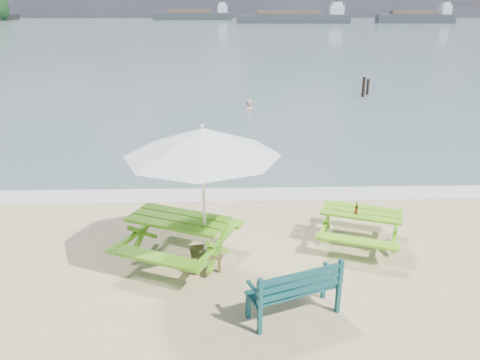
{
  "coord_description": "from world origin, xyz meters",
  "views": [
    {
      "loc": [
        -0.47,
        -6.18,
        4.46
      ],
      "look_at": [
        -0.2,
        3.0,
        1.0
      ],
      "focal_mm": 35.0,
      "sensor_mm": 36.0,
      "label": 1
    }
  ],
  "objects_px": {
    "picnic_table_left": "(179,240)",
    "park_bench": "(293,299)",
    "side_table": "(206,259)",
    "beer_bottle": "(356,210)",
    "picnic_table_right": "(360,228)",
    "patio_umbrella": "(202,142)",
    "swimmer": "(248,117)"
  },
  "relations": [
    {
      "from": "picnic_table_left",
      "to": "park_bench",
      "type": "distance_m",
      "value": 2.53
    },
    {
      "from": "side_table",
      "to": "beer_bottle",
      "type": "relative_size",
      "value": 2.61
    },
    {
      "from": "picnic_table_right",
      "to": "patio_umbrella",
      "type": "height_order",
      "value": "patio_umbrella"
    },
    {
      "from": "picnic_table_right",
      "to": "patio_umbrella",
      "type": "xyz_separation_m",
      "value": [
        -3.0,
        -0.8,
        2.01
      ]
    },
    {
      "from": "park_bench",
      "to": "patio_umbrella",
      "type": "xyz_separation_m",
      "value": [
        -1.39,
        1.41,
        2.08
      ]
    },
    {
      "from": "park_bench",
      "to": "side_table",
      "type": "distance_m",
      "value": 1.98
    },
    {
      "from": "patio_umbrella",
      "to": "picnic_table_left",
      "type": "bearing_deg",
      "value": 148.71
    },
    {
      "from": "side_table",
      "to": "swimmer",
      "type": "bearing_deg",
      "value": 84.19
    },
    {
      "from": "picnic_table_right",
      "to": "patio_umbrella",
      "type": "distance_m",
      "value": 3.7
    },
    {
      "from": "picnic_table_left",
      "to": "swimmer",
      "type": "height_order",
      "value": "picnic_table_left"
    },
    {
      "from": "park_bench",
      "to": "picnic_table_left",
      "type": "bearing_deg",
      "value": 137.75
    },
    {
      "from": "side_table",
      "to": "beer_bottle",
      "type": "height_order",
      "value": "beer_bottle"
    },
    {
      "from": "patio_umbrella",
      "to": "swimmer",
      "type": "xyz_separation_m",
      "value": [
        1.4,
        13.73,
        -2.76
      ]
    },
    {
      "from": "picnic_table_right",
      "to": "park_bench",
      "type": "height_order",
      "value": "park_bench"
    },
    {
      "from": "picnic_table_left",
      "to": "beer_bottle",
      "type": "xyz_separation_m",
      "value": [
        3.34,
        0.39,
        0.38
      ]
    },
    {
      "from": "park_bench",
      "to": "beer_bottle",
      "type": "height_order",
      "value": "beer_bottle"
    },
    {
      "from": "picnic_table_left",
      "to": "patio_umbrella",
      "type": "relative_size",
      "value": 0.83
    },
    {
      "from": "side_table",
      "to": "patio_umbrella",
      "type": "distance_m",
      "value": 2.18
    },
    {
      "from": "picnic_table_right",
      "to": "beer_bottle",
      "type": "xyz_separation_m",
      "value": [
        -0.14,
        -0.12,
        0.45
      ]
    },
    {
      "from": "picnic_table_left",
      "to": "patio_umbrella",
      "type": "distance_m",
      "value": 2.02
    },
    {
      "from": "park_bench",
      "to": "patio_umbrella",
      "type": "height_order",
      "value": "patio_umbrella"
    },
    {
      "from": "picnic_table_right",
      "to": "patio_umbrella",
      "type": "relative_size",
      "value": 0.68
    },
    {
      "from": "picnic_table_left",
      "to": "picnic_table_right",
      "type": "distance_m",
      "value": 3.52
    },
    {
      "from": "picnic_table_left",
      "to": "side_table",
      "type": "xyz_separation_m",
      "value": [
        0.49,
        -0.3,
        -0.23
      ]
    },
    {
      "from": "picnic_table_right",
      "to": "beer_bottle",
      "type": "height_order",
      "value": "beer_bottle"
    },
    {
      "from": "picnic_table_left",
      "to": "park_bench",
      "type": "height_order",
      "value": "park_bench"
    },
    {
      "from": "patio_umbrella",
      "to": "swimmer",
      "type": "height_order",
      "value": "patio_umbrella"
    },
    {
      "from": "picnic_table_left",
      "to": "picnic_table_right",
      "type": "height_order",
      "value": "picnic_table_left"
    },
    {
      "from": "patio_umbrella",
      "to": "beer_bottle",
      "type": "bearing_deg",
      "value": 13.42
    },
    {
      "from": "picnic_table_right",
      "to": "swimmer",
      "type": "relative_size",
      "value": 1.26
    },
    {
      "from": "picnic_table_right",
      "to": "side_table",
      "type": "xyz_separation_m",
      "value": [
        -3.0,
        -0.8,
        -0.17
      ]
    },
    {
      "from": "picnic_table_left",
      "to": "park_bench",
      "type": "xyz_separation_m",
      "value": [
        1.87,
        -1.7,
        -0.14
      ]
    }
  ]
}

